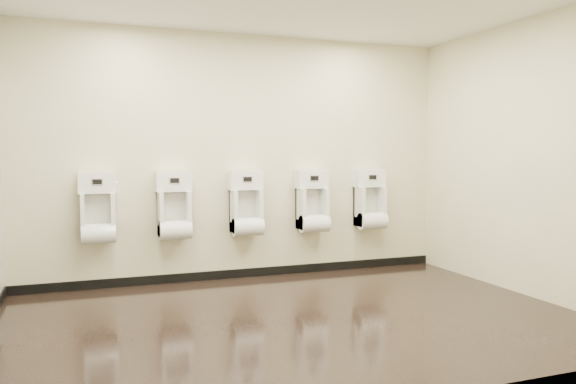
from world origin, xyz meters
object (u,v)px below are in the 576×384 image
Objects in this scene: urinal_3 at (313,206)px; urinal_4 at (370,204)px; urinal_0 at (98,213)px; urinal_1 at (174,211)px; urinal_2 at (246,208)px.

urinal_4 is at bearing 0.00° from urinal_3.
urinal_0 is 1.00× the size of urinal_1.
urinal_0 and urinal_3 have the same top height.
urinal_0 and urinal_4 have the same top height.
urinal_3 is 0.77m from urinal_4.
urinal_2 is 1.00× the size of urinal_4.
urinal_3 is at bearing 0.00° from urinal_2.
urinal_0 is 1.00× the size of urinal_2.
urinal_1 and urinal_3 have the same top height.
urinal_3 is 1.00× the size of urinal_4.
urinal_2 and urinal_4 have the same top height.
urinal_0 is at bearing 180.00° from urinal_1.
urinal_3 is at bearing 180.00° from urinal_4.
urinal_4 is at bearing 0.00° from urinal_2.
urinal_0 and urinal_1 have the same top height.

